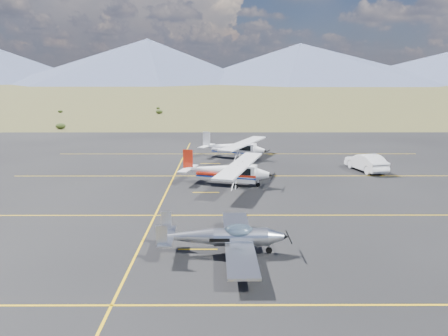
% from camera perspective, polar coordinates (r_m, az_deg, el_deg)
% --- Properties ---
extents(ground, '(1600.00, 1600.00, 0.00)m').
position_cam_1_polar(ground, '(25.82, 3.72, -7.59)').
color(ground, '#383D1C').
rests_on(ground, ground).
extents(apron, '(72.00, 72.00, 0.02)m').
position_cam_1_polar(apron, '(32.49, 2.90, -3.45)').
color(apron, black).
rests_on(apron, ground).
extents(aircraft_low_wing, '(6.09, 8.52, 1.86)m').
position_cam_1_polar(aircraft_low_wing, '(21.63, 0.22, -9.00)').
color(aircraft_low_wing, silver).
rests_on(aircraft_low_wing, apron).
extents(aircraft_cessna, '(7.17, 10.74, 2.73)m').
position_cam_1_polar(aircraft_cessna, '(34.87, 0.40, -0.30)').
color(aircraft_cessna, white).
rests_on(aircraft_cessna, apron).
extents(aircraft_plain, '(7.65, 10.28, 2.68)m').
position_cam_1_polar(aircraft_plain, '(46.19, 1.36, 2.71)').
color(aircraft_plain, white).
rests_on(aircraft_plain, apron).
extents(sedan, '(2.88, 5.16, 1.61)m').
position_cam_1_polar(sedan, '(42.18, 18.06, 0.70)').
color(sedan, white).
rests_on(sedan, apron).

